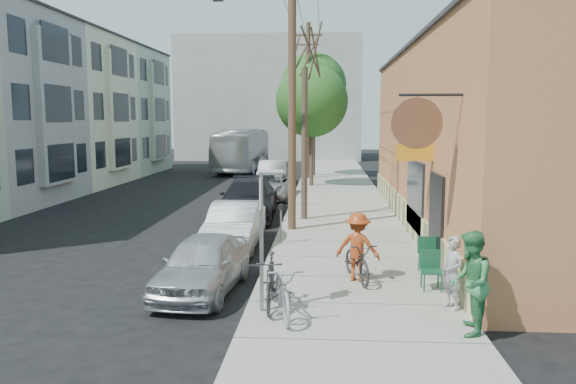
# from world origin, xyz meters

# --- Properties ---
(ground) EXTENTS (120.00, 120.00, 0.00)m
(ground) POSITION_xyz_m (0.00, 0.00, 0.00)
(ground) COLOR black
(sidewalk) EXTENTS (4.50, 58.00, 0.15)m
(sidewalk) POSITION_xyz_m (4.25, 11.00, 0.07)
(sidewalk) COLOR gray
(sidewalk) RESTS_ON ground
(cafe_building) EXTENTS (6.60, 20.20, 6.61)m
(cafe_building) POSITION_xyz_m (8.99, 4.99, 3.30)
(cafe_building) COLOR #AC673F
(cafe_building) RESTS_ON ground
(apartment_row) EXTENTS (6.30, 32.00, 9.00)m
(apartment_row) POSITION_xyz_m (-11.85, 14.00, 4.50)
(apartment_row) COLOR #A9B79B
(apartment_row) RESTS_ON ground
(end_cap_building) EXTENTS (18.00, 8.00, 12.00)m
(end_cap_building) POSITION_xyz_m (-2.00, 42.00, 6.00)
(end_cap_building) COLOR #979893
(end_cap_building) RESTS_ON ground
(sign_post) EXTENTS (0.07, 0.45, 2.80)m
(sign_post) POSITION_xyz_m (2.35, -4.58, 1.83)
(sign_post) COLOR slate
(sign_post) RESTS_ON sidewalk
(parking_meter_near) EXTENTS (0.14, 0.14, 1.24)m
(parking_meter_near) POSITION_xyz_m (2.25, 1.60, 0.98)
(parking_meter_near) COLOR slate
(parking_meter_near) RESTS_ON sidewalk
(parking_meter_far) EXTENTS (0.14, 0.14, 1.24)m
(parking_meter_far) POSITION_xyz_m (2.25, 9.50, 0.98)
(parking_meter_far) COLOR slate
(parking_meter_far) RESTS_ON sidewalk
(utility_pole_near) EXTENTS (3.57, 0.28, 10.00)m
(utility_pole_near) POSITION_xyz_m (2.39, 3.98, 5.41)
(utility_pole_near) COLOR #503A28
(utility_pole_near) RESTS_ON sidewalk
(utility_pole_far) EXTENTS (1.80, 0.28, 10.00)m
(utility_pole_far) POSITION_xyz_m (2.45, 21.54, 5.34)
(utility_pole_far) COLOR #503A28
(utility_pole_far) RESTS_ON sidewalk
(tree_bare) EXTENTS (0.24, 0.24, 5.78)m
(tree_bare) POSITION_xyz_m (2.80, 6.08, 3.04)
(tree_bare) COLOR #44392C
(tree_bare) RESTS_ON sidewalk
(tree_leafy_mid) EXTENTS (4.16, 4.16, 6.97)m
(tree_leafy_mid) POSITION_xyz_m (2.80, 17.16, 5.03)
(tree_leafy_mid) COLOR #44392C
(tree_leafy_mid) RESTS_ON sidewalk
(tree_leafy_far) EXTENTS (4.37, 4.37, 8.32)m
(tree_leafy_far) POSITION_xyz_m (2.80, 23.15, 6.27)
(tree_leafy_far) COLOR #44392C
(tree_leafy_far) RESTS_ON sidewalk
(patio_chair_a) EXTENTS (0.55, 0.55, 0.88)m
(patio_chair_a) POSITION_xyz_m (6.20, -1.48, 0.59)
(patio_chair_a) COLOR #124229
(patio_chair_a) RESTS_ON sidewalk
(patio_chair_b) EXTENTS (0.53, 0.53, 0.88)m
(patio_chair_b) POSITION_xyz_m (6.02, -2.93, 0.59)
(patio_chair_b) COLOR #124229
(patio_chair_b) RESTS_ON sidewalk
(patron_grey) EXTENTS (0.56, 0.65, 1.52)m
(patron_grey) POSITION_xyz_m (6.19, -4.21, 0.91)
(patron_grey) COLOR gray
(patron_grey) RESTS_ON sidewalk
(patron_green) EXTENTS (0.93, 1.07, 1.88)m
(patron_green) POSITION_xyz_m (6.20, -5.53, 1.09)
(patron_green) COLOR #327D45
(patron_green) RESTS_ON sidewalk
(cyclist) EXTENTS (1.19, 0.87, 1.64)m
(cyclist) POSITION_xyz_m (4.39, -2.27, 0.97)
(cyclist) COLOR #913615
(cyclist) RESTS_ON sidewalk
(cyclist_bike) EXTENTS (1.05, 1.92, 0.96)m
(cyclist_bike) POSITION_xyz_m (4.39, -2.27, 0.63)
(cyclist_bike) COLOR black
(cyclist_bike) RESTS_ON sidewalk
(parked_bike_a) EXTENTS (0.56, 1.83, 1.09)m
(parked_bike_a) POSITION_xyz_m (2.51, -4.36, 0.70)
(parked_bike_a) COLOR black
(parked_bike_a) RESTS_ON sidewalk
(parked_bike_b) EXTENTS (1.06, 2.08, 1.04)m
(parked_bike_b) POSITION_xyz_m (2.80, -4.81, 0.67)
(parked_bike_b) COLOR gray
(parked_bike_b) RESTS_ON sidewalk
(car_0) EXTENTS (1.92, 4.06, 1.34)m
(car_0) POSITION_xyz_m (0.80, -2.98, 0.67)
(car_0) COLOR #ABAEB3
(car_0) RESTS_ON ground
(car_1) EXTENTS (1.49, 4.25, 1.40)m
(car_1) POSITION_xyz_m (0.80, 1.62, 0.70)
(car_1) COLOR #A3A6AA
(car_1) RESTS_ON ground
(car_2) EXTENTS (2.38, 5.43, 1.55)m
(car_2) POSITION_xyz_m (0.51, 6.92, 0.78)
(car_2) COLOR black
(car_2) RESTS_ON ground
(car_3) EXTENTS (2.51, 4.84, 1.30)m
(car_3) POSITION_xyz_m (0.80, 12.44, 0.65)
(car_3) COLOR #A8ACAF
(car_3) RESTS_ON ground
(car_4) EXTENTS (1.75, 4.59, 1.49)m
(car_4) POSITION_xyz_m (0.37, 18.51, 0.75)
(car_4) COLOR #9B9BA2
(car_4) RESTS_ON ground
(bus) EXTENTS (2.94, 11.68, 3.24)m
(bus) POSITION_xyz_m (-2.86, 27.99, 1.62)
(bus) COLOR silver
(bus) RESTS_ON ground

